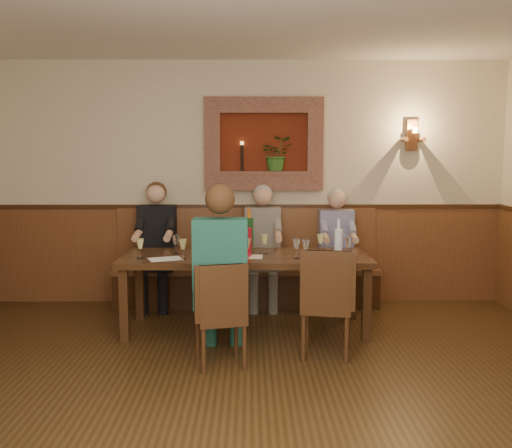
{
  "coord_description": "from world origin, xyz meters",
  "views": [
    {
      "loc": [
        0.04,
        -3.66,
        1.72
      ],
      "look_at": [
        0.1,
        1.9,
        1.05
      ],
      "focal_mm": 40.0,
      "sensor_mm": 36.0,
      "label": 1
    }
  ],
  "objects_px": {
    "person_bench_right": "(337,259)",
    "water_bottle": "(338,245)",
    "dining_table": "(246,263)",
    "person_chair_front": "(221,286)",
    "person_bench_left": "(156,256)",
    "spittoon_bucket": "(239,242)",
    "wine_bottle_green_b": "(198,238)",
    "person_bench_mid": "(263,257)",
    "chair_near_left": "(221,335)",
    "chair_near_right": "(326,325)",
    "wine_bottle_green_a": "(249,235)",
    "bench": "(247,277)"
  },
  "relations": [
    {
      "from": "person_bench_left",
      "to": "person_bench_mid",
      "type": "relative_size",
      "value": 1.02
    },
    {
      "from": "wine_bottle_green_b",
      "to": "water_bottle",
      "type": "bearing_deg",
      "value": -23.44
    },
    {
      "from": "bench",
      "to": "person_bench_mid",
      "type": "height_order",
      "value": "person_bench_mid"
    },
    {
      "from": "bench",
      "to": "wine_bottle_green_a",
      "type": "bearing_deg",
      "value": -87.92
    },
    {
      "from": "wine_bottle_green_a",
      "to": "chair_near_left",
      "type": "bearing_deg",
      "value": -102.84
    },
    {
      "from": "person_bench_left",
      "to": "person_bench_mid",
      "type": "distance_m",
      "value": 1.2
    },
    {
      "from": "chair_near_right",
      "to": "person_chair_front",
      "type": "height_order",
      "value": "person_chair_front"
    },
    {
      "from": "dining_table",
      "to": "person_bench_right",
      "type": "height_order",
      "value": "person_bench_right"
    },
    {
      "from": "dining_table",
      "to": "spittoon_bucket",
      "type": "bearing_deg",
      "value": -145.27
    },
    {
      "from": "wine_bottle_green_b",
      "to": "person_bench_left",
      "type": "bearing_deg",
      "value": 129.34
    },
    {
      "from": "dining_table",
      "to": "water_bottle",
      "type": "xyz_separation_m",
      "value": [
        0.85,
        -0.38,
        0.24
      ]
    },
    {
      "from": "dining_table",
      "to": "wine_bottle_green_a",
      "type": "relative_size",
      "value": 5.3
    },
    {
      "from": "person_bench_mid",
      "to": "water_bottle",
      "type": "bearing_deg",
      "value": -61.55
    },
    {
      "from": "person_chair_front",
      "to": "spittoon_bucket",
      "type": "relative_size",
      "value": 5.5
    },
    {
      "from": "person_bench_mid",
      "to": "person_bench_right",
      "type": "relative_size",
      "value": 1.03
    },
    {
      "from": "chair_near_right",
      "to": "person_bench_right",
      "type": "height_order",
      "value": "person_bench_right"
    },
    {
      "from": "chair_near_left",
      "to": "dining_table",
      "type": "bearing_deg",
      "value": 65.55
    },
    {
      "from": "wine_bottle_green_a",
      "to": "water_bottle",
      "type": "bearing_deg",
      "value": -27.53
    },
    {
      "from": "chair_near_left",
      "to": "person_bench_right",
      "type": "bearing_deg",
      "value": 43.15
    },
    {
      "from": "chair_near_right",
      "to": "person_bench_mid",
      "type": "relative_size",
      "value": 0.68
    },
    {
      "from": "person_bench_mid",
      "to": "person_bench_right",
      "type": "bearing_deg",
      "value": 0.1
    },
    {
      "from": "dining_table",
      "to": "person_chair_front",
      "type": "xyz_separation_m",
      "value": [
        -0.2,
        -0.78,
        -0.06
      ]
    },
    {
      "from": "wine_bottle_green_b",
      "to": "chair_near_left",
      "type": "bearing_deg",
      "value": -76.1
    },
    {
      "from": "chair_near_left",
      "to": "wine_bottle_green_a",
      "type": "distance_m",
      "value": 1.25
    },
    {
      "from": "dining_table",
      "to": "water_bottle",
      "type": "height_order",
      "value": "water_bottle"
    },
    {
      "from": "chair_near_left",
      "to": "water_bottle",
      "type": "bearing_deg",
      "value": 16.63
    },
    {
      "from": "chair_near_right",
      "to": "person_bench_left",
      "type": "height_order",
      "value": "person_bench_left"
    },
    {
      "from": "person_bench_mid",
      "to": "person_bench_left",
      "type": "bearing_deg",
      "value": -179.95
    },
    {
      "from": "wine_bottle_green_a",
      "to": "person_bench_right",
      "type": "bearing_deg",
      "value": 38.92
    },
    {
      "from": "dining_table",
      "to": "water_bottle",
      "type": "relative_size",
      "value": 6.07
    },
    {
      "from": "wine_bottle_green_b",
      "to": "chair_near_right",
      "type": "bearing_deg",
      "value": -38.75
    },
    {
      "from": "person_bench_left",
      "to": "wine_bottle_green_b",
      "type": "relative_size",
      "value": 4.06
    },
    {
      "from": "dining_table",
      "to": "chair_near_left",
      "type": "xyz_separation_m",
      "value": [
        -0.2,
        -0.98,
        -0.42
      ]
    },
    {
      "from": "bench",
      "to": "person_chair_front",
      "type": "distance_m",
      "value": 1.76
    },
    {
      "from": "person_bench_right",
      "to": "water_bottle",
      "type": "height_order",
      "value": "person_bench_right"
    },
    {
      "from": "bench",
      "to": "dining_table",
      "type": "bearing_deg",
      "value": -90.0
    },
    {
      "from": "bench",
      "to": "chair_near_left",
      "type": "height_order",
      "value": "bench"
    },
    {
      "from": "bench",
      "to": "water_bottle",
      "type": "distance_m",
      "value": 1.68
    },
    {
      "from": "person_chair_front",
      "to": "dining_table",
      "type": "bearing_deg",
      "value": 75.3
    },
    {
      "from": "person_chair_front",
      "to": "water_bottle",
      "type": "distance_m",
      "value": 1.16
    },
    {
      "from": "chair_near_left",
      "to": "person_chair_front",
      "type": "relative_size",
      "value": 0.59
    },
    {
      "from": "chair_near_left",
      "to": "water_bottle",
      "type": "height_order",
      "value": "water_bottle"
    },
    {
      "from": "wine_bottle_green_b",
      "to": "spittoon_bucket",
      "type": "bearing_deg",
      "value": -29.1
    },
    {
      "from": "person_bench_left",
      "to": "wine_bottle_green_a",
      "type": "distance_m",
      "value": 1.36
    },
    {
      "from": "person_bench_mid",
      "to": "wine_bottle_green_b",
      "type": "xyz_separation_m",
      "value": [
        -0.67,
        -0.64,
        0.32
      ]
    },
    {
      "from": "chair_near_right",
      "to": "wine_bottle_green_b",
      "type": "xyz_separation_m",
      "value": [
        -1.18,
        0.95,
        0.62
      ]
    },
    {
      "from": "person_bench_left",
      "to": "water_bottle",
      "type": "bearing_deg",
      "value": -33.26
    },
    {
      "from": "chair_near_left",
      "to": "person_bench_mid",
      "type": "bearing_deg",
      "value": 65.14
    },
    {
      "from": "chair_near_left",
      "to": "person_chair_front",
      "type": "distance_m",
      "value": 0.42
    },
    {
      "from": "water_bottle",
      "to": "person_chair_front",
      "type": "bearing_deg",
      "value": -159.59
    }
  ]
}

